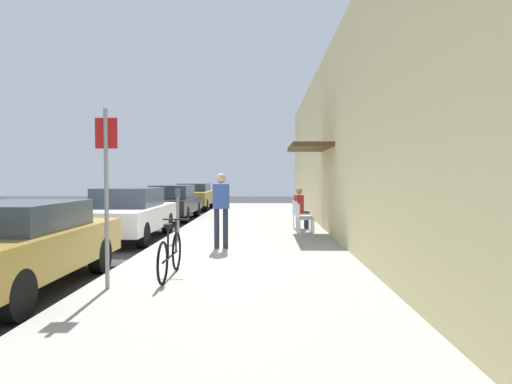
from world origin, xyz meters
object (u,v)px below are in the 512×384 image
parked_car_1 (128,213)px  cafe_chair_0 (303,217)px  parked_car_0 (15,245)px  parked_car_3 (194,196)px  bicycle_0 (170,255)px  cafe_chair_2 (299,212)px  parked_car_2 (172,202)px  parking_meter (178,210)px  pedestrian_standing (221,204)px  seated_patron_2 (301,206)px  cafe_chair_1 (301,215)px  street_sign (106,184)px

parked_car_1 → cafe_chair_0: size_ratio=5.06×
parked_car_0 → parked_car_3: size_ratio=1.00×
parked_car_0 → bicycle_0: parked_car_0 is taller
parked_car_1 → cafe_chair_2: bearing=20.0°
parked_car_2 → parking_meter: (1.55, -6.64, 0.17)m
cafe_chair_2 → parked_car_2: bearing=140.3°
parked_car_3 → pedestrian_standing: (2.79, -13.48, 0.39)m
parked_car_1 → parked_car_2: parked_car_1 is taller
pedestrian_standing → parked_car_2: bearing=109.4°
parked_car_0 → cafe_chair_2: parked_car_0 is taller
parked_car_0 → parking_meter: parking_meter is taller
bicycle_0 → seated_patron_2: 7.32m
parked_car_1 → cafe_chair_1: size_ratio=5.06×
cafe_chair_0 → pedestrian_standing: (-2.05, -2.25, 0.50)m
parked_car_1 → bicycle_0: (2.25, -5.05, -0.26)m
parked_car_0 → parked_car_1: 5.55m
parked_car_1 → street_sign: bearing=-75.5°
parked_car_1 → bicycle_0: bearing=-66.0°
cafe_chair_0 → seated_patron_2: seated_patron_2 is taller
cafe_chair_0 → seated_patron_2: bearing=87.9°
parked_car_1 → cafe_chair_0: (4.83, 0.09, -0.11)m
parked_car_2 → seated_patron_2: size_ratio=3.41×
parked_car_1 → cafe_chair_0: bearing=1.1°
street_sign → cafe_chair_1: 7.52m
bicycle_0 → cafe_chair_2: bicycle_0 is taller
street_sign → bicycle_0: street_sign is taller
parked_car_2 → parked_car_3: (0.00, 5.54, 0.01)m
parked_car_3 → parking_meter: bearing=-82.8°
street_sign → cafe_chair_0: bearing=60.6°
parked_car_2 → parking_meter: parking_meter is taller
pedestrian_standing → seated_patron_2: bearing=61.8°
parked_car_2 → seated_patron_2: seated_patron_2 is taller
parked_car_1 → cafe_chair_0: 4.84m
parked_car_3 → cafe_chair_1: bearing=-65.2°
parked_car_1 → cafe_chair_1: parked_car_1 is taller
parked_car_0 → parked_car_2: bearing=90.0°
parked_car_1 → parking_meter: parking_meter is taller
cafe_chair_1 → cafe_chair_0: bearing=-90.0°
parked_car_1 → seated_patron_2: 5.21m
parked_car_1 → cafe_chair_2: size_ratio=5.06×
parked_car_3 → street_sign: (1.50, -17.14, 0.91)m
parked_car_1 → cafe_chair_0: parked_car_1 is taller
parked_car_0 → pedestrian_standing: 4.42m
parking_meter → cafe_chair_1: bearing=27.6°
parking_meter → pedestrian_standing: pedestrian_standing is taller
parked_car_2 → street_sign: street_sign is taller
street_sign → cafe_chair_0: 6.86m
street_sign → cafe_chair_2: bearing=66.2°
parked_car_2 → pedestrian_standing: pedestrian_standing is taller
bicycle_0 → pedestrian_standing: bearing=79.5°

